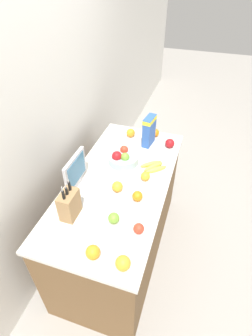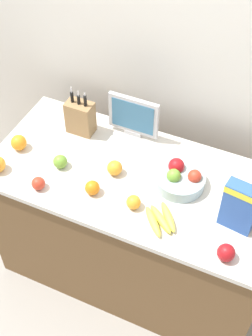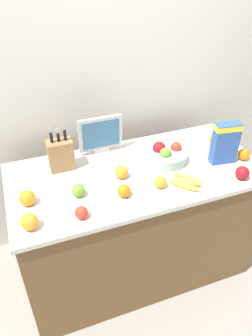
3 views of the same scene
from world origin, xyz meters
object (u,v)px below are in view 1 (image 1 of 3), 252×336
(small_monitor, at_px, (76,171))
(orange_front_right, at_px, (117,187))
(apple_leftmost, at_px, (139,228))
(orange_back_center, at_px, (155,133))
(orange_front_center, at_px, (123,263))
(knife_block, at_px, (69,205))
(apple_rear, at_px, (114,218))
(apple_by_knife_block, at_px, (170,143))
(orange_near_bowl, at_px, (145,176))
(cereal_box, at_px, (149,130))
(orange_front_left, at_px, (137,196))
(banana_bunch, at_px, (153,167))
(orange_mid_left, at_px, (93,252))
(orange_by_cereal, at_px, (131,133))
(fruit_bowl, at_px, (123,158))

(small_monitor, height_order, orange_front_right, small_monitor)
(apple_leftmost, height_order, orange_back_center, orange_back_center)
(orange_front_center, bearing_deg, knife_block, 60.82)
(apple_rear, relative_size, orange_back_center, 0.98)
(knife_block, height_order, small_monitor, knife_block)
(apple_leftmost, height_order, apple_by_knife_block, apple_by_knife_block)
(apple_rear, relative_size, orange_front_right, 0.93)
(orange_back_center, xyz_separation_m, orange_near_bowl, (-0.64, -0.07, -0.00))
(cereal_box, height_order, orange_front_left, cereal_box)
(banana_bunch, relative_size, apple_rear, 2.98)
(orange_mid_left, distance_m, orange_front_center, 0.19)
(orange_back_center, bearing_deg, orange_by_cereal, 109.40)
(orange_front_center, bearing_deg, banana_bunch, 2.67)
(small_monitor, height_order, apple_by_knife_block, small_monitor)
(orange_front_right, bearing_deg, small_monitor, 95.81)
(apple_by_knife_block, xyz_separation_m, orange_front_right, (-0.68, 0.26, -0.00))
(orange_mid_left, bearing_deg, apple_leftmost, -39.23)
(cereal_box, bearing_deg, orange_back_center, -3.66)
(cereal_box, bearing_deg, banana_bunch, -151.07)
(small_monitor, relative_size, fruit_bowl, 1.14)
(orange_near_bowl, bearing_deg, apple_by_knife_block, -11.01)
(orange_front_right, relative_size, orange_near_bowl, 1.11)
(fruit_bowl, relative_size, orange_mid_left, 2.94)
(apple_leftmost, height_order, orange_front_center, orange_front_center)
(orange_front_right, xyz_separation_m, orange_mid_left, (-0.56, -0.05, 0.00))
(knife_block, distance_m, orange_front_left, 0.48)
(cereal_box, xyz_separation_m, orange_front_left, (-0.72, -0.10, -0.11))
(orange_front_right, bearing_deg, orange_front_center, -157.53)
(orange_back_center, xyz_separation_m, orange_front_center, (-1.39, -0.14, 0.01))
(orange_mid_left, height_order, orange_front_left, orange_mid_left)
(orange_by_cereal, bearing_deg, orange_front_center, -164.49)
(apple_leftmost, height_order, apple_rear, apple_rear)
(knife_block, relative_size, apple_leftmost, 4.31)
(orange_front_left, distance_m, orange_near_bowl, 0.23)
(small_monitor, distance_m, orange_front_left, 0.49)
(cereal_box, bearing_deg, orange_front_left, -164.09)
(orange_front_right, xyz_separation_m, orange_back_center, (0.82, -0.10, -0.00))
(knife_block, xyz_separation_m, apple_leftmost, (0.01, -0.48, -0.07))
(apple_by_knife_block, bearing_deg, orange_front_left, 172.55)
(banana_bunch, relative_size, apple_leftmost, 3.23)
(cereal_box, bearing_deg, orange_by_cereal, 78.27)
(banana_bunch, height_order, orange_mid_left, orange_mid_left)
(banana_bunch, height_order, orange_near_bowl, orange_near_bowl)
(orange_mid_left, bearing_deg, banana_bunch, -9.19)
(orange_mid_left, bearing_deg, apple_by_knife_block, -9.78)
(knife_block, height_order, banana_bunch, knife_block)
(apple_leftmost, distance_m, orange_mid_left, 0.32)
(knife_block, relative_size, orange_by_cereal, 3.69)
(apple_leftmost, relative_size, orange_front_right, 0.86)
(orange_front_center, bearing_deg, orange_by_cereal, 15.51)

